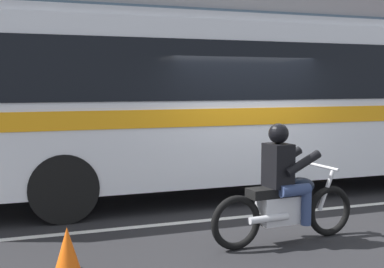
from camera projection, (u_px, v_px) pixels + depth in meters
name	position (u px, v px, depth m)	size (l,w,h in m)	color
ground_plane	(243.00, 207.00, 8.60)	(60.00, 60.00, 0.00)	black
sidewalk_curb	(159.00, 160.00, 13.38)	(28.00, 3.80, 0.15)	#B7B2A8
lane_center_stripe	(260.00, 215.00, 8.04)	(26.60, 0.14, 0.01)	silver
transit_bus	(261.00, 93.00, 9.85)	(12.48, 2.68, 3.22)	silver
motorcycle_with_rider	(284.00, 193.00, 6.60)	(2.14, 0.64, 1.56)	black
fire_hydrant	(186.00, 147.00, 12.61)	(0.22, 0.30, 0.75)	red
traffic_cone	(67.00, 254.00, 5.45)	(0.36, 0.36, 0.55)	#EA590F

